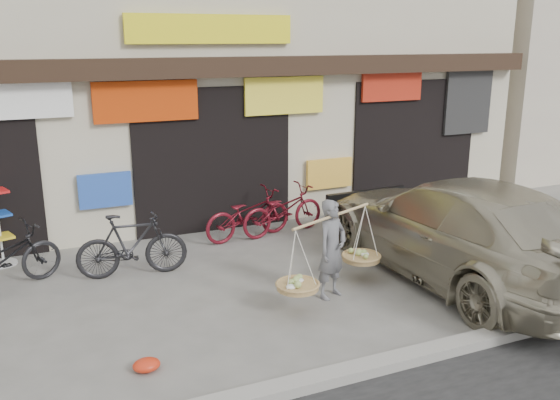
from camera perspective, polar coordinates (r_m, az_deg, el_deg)
name	(u,v)px	position (r m, az deg, el deg)	size (l,w,h in m)	color
ground	(292,301)	(8.40, 1.14, -9.69)	(70.00, 70.00, 0.00)	slate
kerb	(368,368)	(6.82, 8.44, -15.67)	(70.00, 0.25, 0.12)	gray
shophouse_block	(171,43)	(13.70, -10.43, 14.67)	(14.00, 6.32, 7.00)	beige
street_vendor	(332,254)	(8.33, 5.01, -5.16)	(1.88, 1.14, 1.42)	slate
bike_0	(0,260)	(9.45, -25.36, -5.22)	(0.63, 1.80, 0.95)	black
bike_1	(132,245)	(9.33, -14.06, -4.23)	(0.47, 1.67, 1.00)	black
bike_2	(248,214)	(10.78, -3.10, -1.39)	(0.60, 1.73, 0.91)	maroon
bike_3	(283,210)	(11.03, 0.27, -0.97)	(0.60, 1.73, 0.91)	maroon
suv	(457,228)	(9.39, 16.67, -2.59)	(2.30, 5.34, 1.53)	#A79F86
red_bag	(147,365)	(6.94, -12.73, -15.23)	(0.31, 0.25, 0.14)	red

